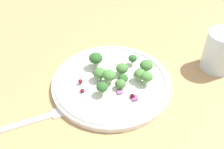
# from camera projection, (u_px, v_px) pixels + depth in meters

# --- Properties ---
(ground_plane) EXTENTS (1.80, 1.80, 0.02)m
(ground_plane) POSITION_uv_depth(u_px,v_px,m) (102.00, 83.00, 0.56)
(ground_plane) COLOR tan
(plate) EXTENTS (0.25, 0.25, 0.02)m
(plate) POSITION_uv_depth(u_px,v_px,m) (112.00, 81.00, 0.54)
(plate) COLOR white
(plate) RESTS_ON ground_plane
(dressing_pool) EXTENTS (0.15, 0.15, 0.00)m
(dressing_pool) POSITION_uv_depth(u_px,v_px,m) (112.00, 79.00, 0.54)
(dressing_pool) COLOR white
(dressing_pool) RESTS_ON plate
(broccoli_floret_0) EXTENTS (0.02, 0.02, 0.03)m
(broccoli_floret_0) POSITION_uv_depth(u_px,v_px,m) (147.00, 77.00, 0.51)
(broccoli_floret_0) COLOR #8EB77A
(broccoli_floret_0) RESTS_ON plate
(broccoli_floret_1) EXTENTS (0.03, 0.03, 0.03)m
(broccoli_floret_1) POSITION_uv_depth(u_px,v_px,m) (109.00, 75.00, 0.51)
(broccoli_floret_1) COLOR #ADD18E
(broccoli_floret_1) RESTS_ON plate
(broccoli_floret_2) EXTENTS (0.02, 0.02, 0.02)m
(broccoli_floret_2) POSITION_uv_depth(u_px,v_px,m) (133.00, 58.00, 0.56)
(broccoli_floret_2) COLOR #ADD18E
(broccoli_floret_2) RESTS_ON plate
(broccoli_floret_3) EXTENTS (0.02, 0.02, 0.02)m
(broccoli_floret_3) POSITION_uv_depth(u_px,v_px,m) (102.00, 87.00, 0.49)
(broccoli_floret_3) COLOR #9EC684
(broccoli_floret_3) RESTS_ON plate
(broccoli_floret_4) EXTENTS (0.03, 0.03, 0.03)m
(broccoli_floret_4) POSITION_uv_depth(u_px,v_px,m) (96.00, 58.00, 0.55)
(broccoli_floret_4) COLOR #8EB77A
(broccoli_floret_4) RESTS_ON plate
(broccoli_floret_5) EXTENTS (0.02, 0.02, 0.02)m
(broccoli_floret_5) POSITION_uv_depth(u_px,v_px,m) (123.00, 78.00, 0.52)
(broccoli_floret_5) COLOR #ADD18E
(broccoli_floret_5) RESTS_ON plate
(broccoli_floret_6) EXTENTS (0.03, 0.03, 0.03)m
(broccoli_floret_6) POSITION_uv_depth(u_px,v_px,m) (122.00, 69.00, 0.54)
(broccoli_floret_6) COLOR #9EC684
(broccoli_floret_6) RESTS_ON plate
(broccoli_floret_7) EXTENTS (0.03, 0.03, 0.03)m
(broccoli_floret_7) POSITION_uv_depth(u_px,v_px,m) (100.00, 73.00, 0.52)
(broccoli_floret_7) COLOR #ADD18E
(broccoli_floret_7) RESTS_ON plate
(broccoli_floret_8) EXTENTS (0.03, 0.03, 0.03)m
(broccoli_floret_8) POSITION_uv_depth(u_px,v_px,m) (146.00, 66.00, 0.53)
(broccoli_floret_8) COLOR #8EB77A
(broccoli_floret_8) RESTS_ON plate
(broccoli_floret_9) EXTENTS (0.02, 0.02, 0.02)m
(broccoli_floret_9) POSITION_uv_depth(u_px,v_px,m) (140.00, 74.00, 0.52)
(broccoli_floret_9) COLOR #ADD18E
(broccoli_floret_9) RESTS_ON plate
(broccoli_floret_10) EXTENTS (0.02, 0.02, 0.02)m
(broccoli_floret_10) POSITION_uv_depth(u_px,v_px,m) (121.00, 84.00, 0.51)
(broccoli_floret_10) COLOR #9EC684
(broccoli_floret_10) RESTS_ON plate
(cranberry_0) EXTENTS (0.01, 0.01, 0.01)m
(cranberry_0) POSITION_uv_depth(u_px,v_px,m) (80.00, 81.00, 0.52)
(cranberry_0) COLOR maroon
(cranberry_0) RESTS_ON plate
(cranberry_1) EXTENTS (0.01, 0.01, 0.01)m
(cranberry_1) POSITION_uv_depth(u_px,v_px,m) (121.00, 85.00, 0.52)
(cranberry_1) COLOR maroon
(cranberry_1) RESTS_ON plate
(cranberry_2) EXTENTS (0.01, 0.01, 0.01)m
(cranberry_2) POSITION_uv_depth(u_px,v_px,m) (103.00, 74.00, 0.54)
(cranberry_2) COLOR maroon
(cranberry_2) RESTS_ON plate
(cranberry_3) EXTENTS (0.01, 0.01, 0.01)m
(cranberry_3) POSITION_uv_depth(u_px,v_px,m) (96.00, 60.00, 0.58)
(cranberry_3) COLOR maroon
(cranberry_3) RESTS_ON plate
(cranberry_4) EXTENTS (0.01, 0.01, 0.01)m
(cranberry_4) POSITION_uv_depth(u_px,v_px,m) (132.00, 96.00, 0.49)
(cranberry_4) COLOR #4C0A14
(cranberry_4) RESTS_ON plate
(cranberry_5) EXTENTS (0.01, 0.01, 0.01)m
(cranberry_5) POSITION_uv_depth(u_px,v_px,m) (124.00, 67.00, 0.55)
(cranberry_5) COLOR #4C0A14
(cranberry_5) RESTS_ON plate
(cranberry_6) EXTENTS (0.01, 0.01, 0.01)m
(cranberry_6) POSITION_uv_depth(u_px,v_px,m) (81.00, 90.00, 0.51)
(cranberry_6) COLOR maroon
(cranberry_6) RESTS_ON plate
(onion_bit_0) EXTENTS (0.02, 0.02, 0.00)m
(onion_bit_0) POSITION_uv_depth(u_px,v_px,m) (120.00, 92.00, 0.50)
(onion_bit_0) COLOR #A35B93
(onion_bit_0) RESTS_ON plate
(onion_bit_1) EXTENTS (0.02, 0.02, 0.00)m
(onion_bit_1) POSITION_uv_depth(u_px,v_px,m) (95.00, 71.00, 0.55)
(onion_bit_1) COLOR #843D75
(onion_bit_1) RESTS_ON plate
(onion_bit_2) EXTENTS (0.02, 0.02, 0.00)m
(onion_bit_2) POSITION_uv_depth(u_px,v_px,m) (135.00, 98.00, 0.49)
(onion_bit_2) COLOR #934C84
(onion_bit_2) RESTS_ON plate
(onion_bit_3) EXTENTS (0.01, 0.02, 0.01)m
(onion_bit_3) POSITION_uv_depth(u_px,v_px,m) (139.00, 71.00, 0.55)
(onion_bit_3) COLOR #843D75
(onion_bit_3) RESTS_ON plate
(fork) EXTENTS (0.11, 0.17, 0.01)m
(fork) POSITION_uv_depth(u_px,v_px,m) (28.00, 122.00, 0.47)
(fork) COLOR silver
(fork) RESTS_ON ground_plane
(water_glass) EXTENTS (0.07, 0.07, 0.09)m
(water_glass) POSITION_uv_depth(u_px,v_px,m) (221.00, 51.00, 0.56)
(water_glass) COLOR silver
(water_glass) RESTS_ON ground_plane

